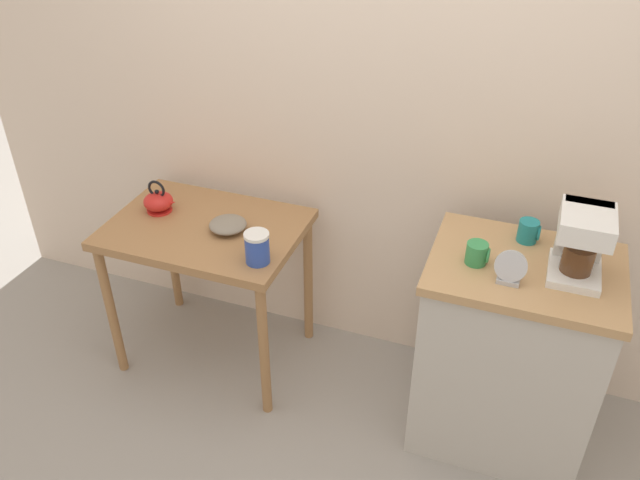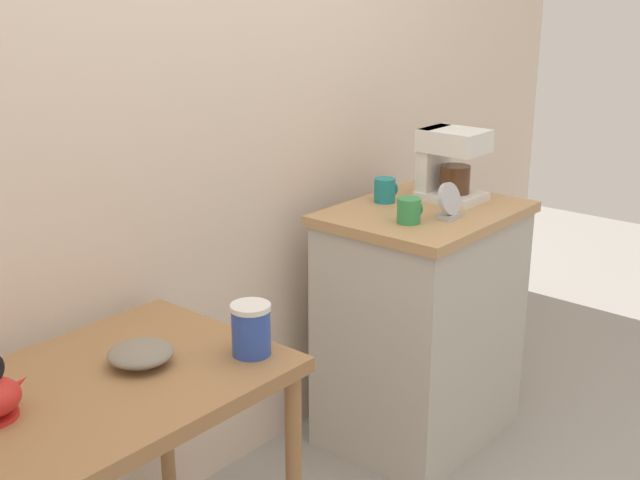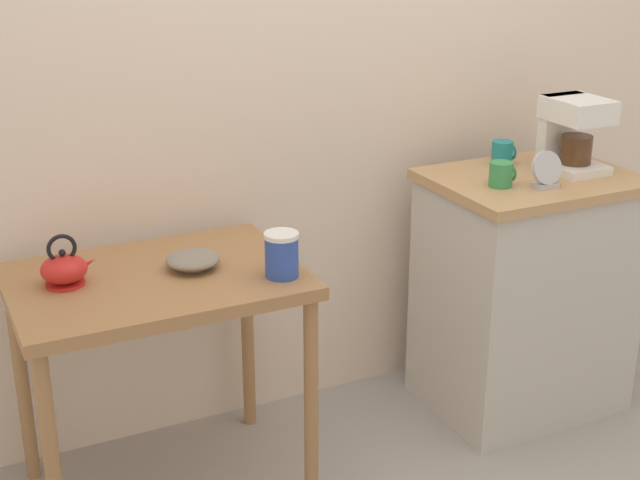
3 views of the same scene
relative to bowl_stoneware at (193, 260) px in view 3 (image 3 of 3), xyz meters
The scene contains 11 objects.
ground_plane 0.97m from the bowl_stoneware, ahead, with size 8.00×8.00×0.00m, color gray.
back_wall 1.00m from the bowl_stoneware, 31.56° to the left, with size 4.40×0.10×2.80m, color beige.
wooden_table 0.17m from the bowl_stoneware, behind, with size 0.85×0.61×0.75m.
kitchen_counter 1.29m from the bowl_stoneware, ahead, with size 0.70×0.54×0.89m.
bowl_stoneware is the anchor object (origin of this frame).
teakettle 0.37m from the bowl_stoneware, behind, with size 0.16×0.13×0.16m.
canister_enamel 0.28m from the bowl_stoneware, 37.53° to the right, with size 0.10×0.10×0.14m.
coffee_maker 1.42m from the bowl_stoneware, ahead, with size 0.18×0.22×0.26m.
mug_tall_green 1.08m from the bowl_stoneware, ahead, with size 0.09×0.08×0.08m.
mug_dark_teal 1.24m from the bowl_stoneware, ahead, with size 0.08×0.08×0.09m.
table_clock 1.21m from the bowl_stoneware, ahead, with size 0.11×0.06×0.13m.
Camera 3 is at (-1.33, -2.42, 1.80)m, focal length 51.10 mm.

